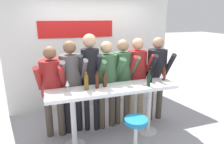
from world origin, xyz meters
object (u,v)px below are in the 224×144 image
at_px(tasting_table, 113,97).
at_px(bar_stool, 136,131).
at_px(person_left, 71,78).
at_px(wine_bottle_4, 149,79).
at_px(wine_bottle_2, 150,75).
at_px(wine_glass_1, 67,84).
at_px(person_center, 107,77).
at_px(person_center_left, 90,72).
at_px(person_right, 137,71).
at_px(wine_bottle_3, 86,81).
at_px(wine_glass_0, 161,76).
at_px(wine_bottle_5, 97,80).
at_px(wine_bottle_1, 105,80).
at_px(person_far_right, 157,70).
at_px(person_far_left, 52,83).
at_px(person_center_right, 123,73).
at_px(wine_bottle_0, 164,73).

xyz_separation_m(tasting_table, bar_stool, (0.18, -0.54, -0.38)).
height_order(person_left, wine_bottle_4, person_left).
bearing_deg(bar_stool, wine_bottle_4, 44.91).
xyz_separation_m(wine_bottle_2, wine_bottle_4, (-0.13, -0.18, -0.01)).
xyz_separation_m(person_left, wine_glass_1, (-0.11, -0.38, 0.03)).
relative_size(wine_bottle_2, wine_glass_1, 1.59).
bearing_deg(person_center, person_center_left, 174.21).
xyz_separation_m(person_center, person_right, (0.65, 0.07, 0.02)).
height_order(person_right, wine_glass_1, person_right).
distance_m(tasting_table, wine_bottle_3, 0.56).
relative_size(wine_bottle_4, wine_glass_0, 1.54).
bearing_deg(wine_bottle_5, person_left, 132.16).
xyz_separation_m(tasting_table, wine_bottle_3, (-0.45, 0.04, 0.32)).
distance_m(person_center_left, person_right, 0.97).
xyz_separation_m(bar_stool, person_left, (-0.81, 1.00, 0.65)).
height_order(bar_stool, wine_glass_0, wine_glass_0).
height_order(person_right, wine_bottle_1, person_right).
xyz_separation_m(bar_stool, person_far_right, (0.88, 0.94, 0.65)).
relative_size(bar_stool, wine_bottle_1, 2.34).
bearing_deg(person_center, wine_bottle_2, -34.03).
bearing_deg(person_right, person_far_left, -177.81).
bearing_deg(person_left, wine_bottle_3, -70.76).
xyz_separation_m(person_center, person_far_right, (1.05, -0.01, 0.03)).
height_order(bar_stool, person_left, person_left).
bearing_deg(tasting_table, person_left, 143.88).
height_order(wine_bottle_3, wine_glass_1, wine_bottle_3).
bearing_deg(person_far_left, wine_bottle_1, -13.79).
relative_size(person_center_right, wine_bottle_1, 6.27).
bearing_deg(tasting_table, person_center, 88.27).
distance_m(person_left, person_center_right, 0.98).
relative_size(wine_bottle_5, wine_glass_1, 1.70).
distance_m(person_left, wine_bottle_2, 1.42).
bearing_deg(wine_bottle_3, person_far_right, 13.56).
bearing_deg(bar_stool, person_left, 129.16).
relative_size(tasting_table, wine_bottle_2, 7.93).
bearing_deg(wine_glass_1, person_center_left, 36.04).
distance_m(person_left, person_far_right, 1.70).
distance_m(bar_stool, wine_glass_0, 1.12).
height_order(person_left, wine_bottle_1, person_left).
bearing_deg(wine_bottle_0, person_center_right, 151.11).
bearing_deg(wine_bottle_1, wine_bottle_2, -2.00).
distance_m(bar_stool, wine_bottle_3, 1.10).
relative_size(person_right, wine_bottle_2, 6.16).
relative_size(person_center, wine_bottle_3, 5.19).
height_order(tasting_table, person_right, person_right).
height_order(person_far_right, wine_bottle_0, person_far_right).
height_order(person_far_left, wine_bottle_5, person_far_left).
xyz_separation_m(wine_bottle_5, wine_glass_1, (-0.48, 0.02, -0.01)).
xyz_separation_m(wine_bottle_1, wine_bottle_4, (0.72, -0.21, -0.00)).
bearing_deg(person_center_right, person_far_left, 178.08).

